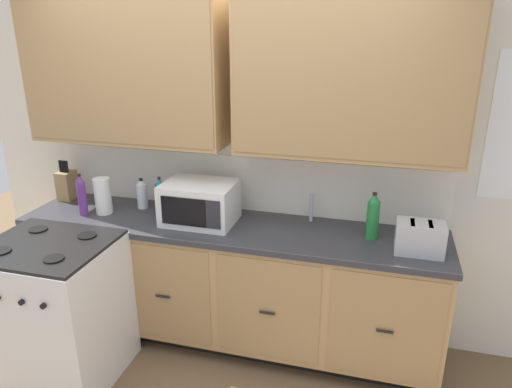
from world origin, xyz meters
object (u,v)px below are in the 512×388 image
(toaster, at_px, (420,238))
(knife_block, at_px, (67,185))
(stove_range, at_px, (56,310))
(bottle_violet, at_px, (82,195))
(bottle_green, at_px, (373,216))
(bottle_clear, at_px, (142,193))
(bottle_teal, at_px, (160,197))
(microwave, at_px, (200,203))
(paper_towel_roll, at_px, (103,196))

(toaster, height_order, knife_block, knife_block)
(stove_range, height_order, bottle_violet, bottle_violet)
(bottle_green, xyz_separation_m, bottle_clear, (-1.65, 0.09, -0.04))
(bottle_green, height_order, bottle_teal, bottle_green)
(microwave, bearing_deg, toaster, -3.60)
(bottle_violet, height_order, bottle_teal, bottle_violet)
(microwave, relative_size, knife_block, 1.55)
(toaster, distance_m, bottle_teal, 1.74)
(stove_range, xyz_separation_m, paper_towel_roll, (0.03, 0.59, 0.57))
(stove_range, distance_m, bottle_violet, 0.80)
(microwave, bearing_deg, bottle_clear, 165.14)
(knife_block, xyz_separation_m, bottle_green, (2.30, -0.11, 0.03))
(knife_block, xyz_separation_m, bottle_clear, (0.65, -0.02, -0.00))
(microwave, relative_size, bottle_clear, 2.12)
(microwave, distance_m, bottle_teal, 0.31)
(toaster, distance_m, knife_block, 2.59)
(bottle_green, distance_m, bottle_violet, 2.00)
(stove_range, distance_m, knife_block, 1.04)
(microwave, bearing_deg, bottle_violet, -173.22)
(knife_block, distance_m, bottle_green, 2.30)
(stove_range, distance_m, bottle_teal, 0.99)
(microwave, relative_size, bottle_green, 1.57)
(stove_range, bearing_deg, bottle_violet, 99.84)
(stove_range, xyz_separation_m, toaster, (2.18, 0.54, 0.54))
(bottle_violet, xyz_separation_m, bottle_teal, (0.54, 0.14, -0.01))
(toaster, bearing_deg, bottle_violet, -179.72)
(microwave, height_order, bottle_clear, microwave)
(microwave, bearing_deg, paper_towel_roll, -177.43)
(paper_towel_roll, bearing_deg, bottle_clear, 37.43)
(microwave, relative_size, paper_towel_roll, 1.85)
(microwave, relative_size, bottle_teal, 1.69)
(microwave, distance_m, bottle_clear, 0.52)
(stove_range, height_order, toaster, toaster)
(bottle_teal, bearing_deg, paper_towel_roll, -170.54)
(bottle_violet, bearing_deg, stove_range, -80.16)
(microwave, height_order, bottle_green, bottle_green)
(bottle_clear, relative_size, bottle_teal, 0.80)
(stove_range, relative_size, knife_block, 3.06)
(paper_towel_roll, distance_m, bottle_clear, 0.27)
(toaster, relative_size, bottle_violet, 0.92)
(bottle_green, bearing_deg, bottle_clear, 176.83)
(bottle_green, distance_m, bottle_teal, 1.45)
(stove_range, bearing_deg, microwave, 39.65)
(microwave, height_order, bottle_teal, bottle_teal)
(stove_range, height_order, paper_towel_roll, paper_towel_roll)
(bottle_green, xyz_separation_m, bottle_violet, (-1.99, -0.14, -0.00))
(bottle_clear, bearing_deg, toaster, -6.62)
(stove_range, bearing_deg, paper_towel_roll, 86.91)
(microwave, height_order, toaster, microwave)
(paper_towel_roll, bearing_deg, stove_range, -93.09)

